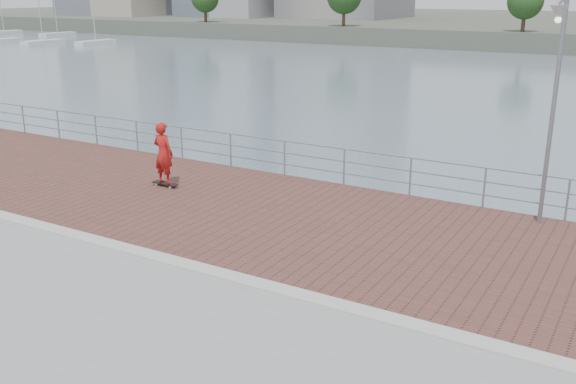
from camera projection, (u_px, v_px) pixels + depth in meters
The scene contains 8 objects.
water at pixel (240, 366), 13.45m from camera, with size 400.00×400.00×0.00m, color slate.
brick_lane at pixel (321, 225), 15.80m from camera, with size 40.00×6.80×0.02m, color brown.
curb at pixel (237, 278), 12.84m from camera, with size 40.00×0.40×0.06m, color #B7B5AD.
guardrail at pixel (377, 167), 18.39m from camera, with size 39.06×0.06×1.13m.
street_lamp at pixel (556, 65), 14.44m from camera, with size 0.40×1.17×5.52m.
skateboard at pixel (165, 184), 18.88m from camera, with size 0.86×0.24×0.10m.
skateboarder at pixel (163, 153), 18.60m from camera, with size 0.67×0.44×1.83m, color #B11917.
marina at pixel (24, 37), 100.49m from camera, with size 32.75×20.78×9.85m.
Camera 1 is at (6.84, -9.58, 5.55)m, focal length 40.00 mm.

